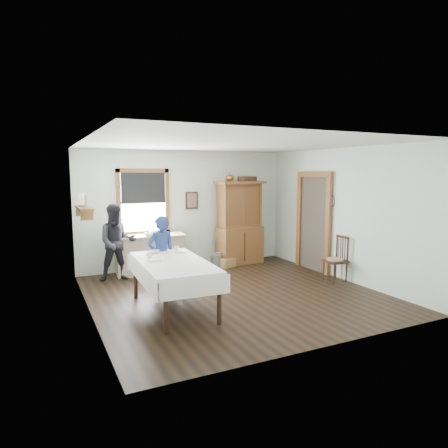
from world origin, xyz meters
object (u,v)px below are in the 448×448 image
object	(u,v)px
woman_blue	(161,258)
work_counter	(150,254)
china_hutch	(240,223)
pail	(216,261)
figure_dark	(117,245)
dining_table	(173,286)
spindle_chair	(335,259)
wicker_basket	(227,263)

from	to	relation	value
woman_blue	work_counter	bearing A→B (deg)	-106.79
china_hutch	pail	xyz separation A→B (m)	(-0.68, -0.11, -0.85)
work_counter	figure_dark	size ratio (longest dim) A/B	1.02
dining_table	spindle_chair	distance (m)	3.52
china_hutch	wicker_basket	distance (m)	1.03
dining_table	wicker_basket	world-z (taller)	dining_table
wicker_basket	figure_dark	size ratio (longest dim) A/B	0.24
pail	wicker_basket	bearing A→B (deg)	-26.84
figure_dark	work_counter	bearing A→B (deg)	25.91
dining_table	figure_dark	distance (m)	2.26
dining_table	spindle_chair	bearing A→B (deg)	3.40
work_counter	pail	xyz separation A→B (m)	(1.55, -0.09, -0.28)
wicker_basket	woman_blue	bearing A→B (deg)	-145.81
china_hutch	pail	bearing A→B (deg)	-175.74
china_hutch	dining_table	bearing A→B (deg)	-140.37
spindle_chair	woman_blue	world-z (taller)	woman_blue
pail	wicker_basket	world-z (taller)	pail
spindle_chair	woman_blue	xyz separation A→B (m)	(-3.43, 0.71, 0.20)
china_hutch	dining_table	size ratio (longest dim) A/B	0.99
dining_table	figure_dark	bearing A→B (deg)	101.69
wicker_basket	figure_dark	world-z (taller)	figure_dark
dining_table	spindle_chair	xyz separation A→B (m)	(3.51, 0.21, 0.06)
pail	woman_blue	distance (m)	2.36
china_hutch	pail	world-z (taller)	china_hutch
wicker_basket	figure_dark	xyz separation A→B (m)	(-2.53, -0.08, 0.63)
dining_table	woman_blue	bearing A→B (deg)	84.77
work_counter	spindle_chair	size ratio (longest dim) A/B	1.61
dining_table	woman_blue	world-z (taller)	woman_blue
spindle_chair	figure_dark	size ratio (longest dim) A/B	0.64
wicker_basket	spindle_chair	bearing A→B (deg)	-55.15
figure_dark	china_hutch	bearing A→B (deg)	10.74
dining_table	figure_dark	world-z (taller)	figure_dark
spindle_chair	figure_dark	world-z (taller)	figure_dark
china_hutch	figure_dark	bearing A→B (deg)	-179.07
china_hutch	figure_dark	xyz separation A→B (m)	(-2.98, -0.31, -0.27)
wicker_basket	work_counter	bearing A→B (deg)	173.26
work_counter	dining_table	distance (m)	2.50
work_counter	woman_blue	world-z (taller)	woman_blue
figure_dark	spindle_chair	bearing A→B (deg)	-21.67
dining_table	work_counter	bearing A→B (deg)	83.01
woman_blue	pail	bearing A→B (deg)	-149.00
china_hutch	dining_table	world-z (taller)	china_hutch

